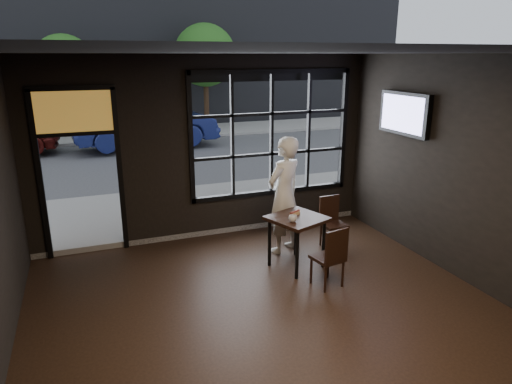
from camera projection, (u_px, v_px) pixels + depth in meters
name	position (u px, v px, depth m)	size (l,w,h in m)	color
floor	(292.00, 343.00, 5.26)	(6.00, 7.00, 0.02)	black
ceiling	(299.00, 52.00, 4.33)	(6.00, 7.00, 0.02)	black
wall_right	(507.00, 184.00, 5.82)	(0.04, 7.00, 3.20)	black
window_frame	(272.00, 134.00, 8.28)	(3.06, 0.12, 2.28)	black
stained_transom	(74.00, 111.00, 6.99)	(1.20, 0.06, 0.70)	orange
street_asphalt	(117.00, 111.00, 26.72)	(60.00, 41.00, 0.04)	#545456
cafe_table	(297.00, 242.00, 7.04)	(0.76, 0.76, 0.82)	black
chair_near	(328.00, 256.00, 6.45)	(0.39, 0.39, 0.90)	black
chair_window	(334.00, 223.00, 7.73)	(0.38, 0.38, 0.88)	black
man	(284.00, 195.00, 7.45)	(0.71, 0.47, 1.95)	silver
hotdog	(295.00, 213.00, 7.00)	(0.20, 0.08, 0.06)	tan
cup	(293.00, 219.00, 6.71)	(0.12, 0.12, 0.10)	silver
tv	(404.00, 114.00, 7.43)	(0.13, 1.18, 0.69)	black
navy_car	(146.00, 123.00, 15.81)	(1.70, 4.88, 1.61)	navy
tree_left	(65.00, 66.00, 17.20)	(2.30, 2.30, 3.93)	#332114
tree_right	(205.00, 56.00, 19.28)	(2.61, 2.61, 4.46)	#332114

